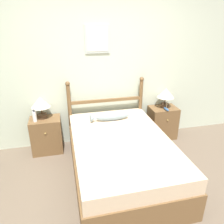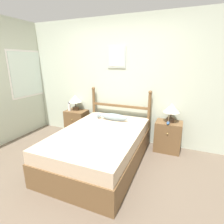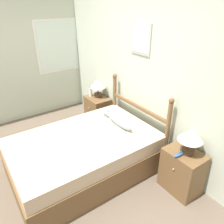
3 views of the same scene
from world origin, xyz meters
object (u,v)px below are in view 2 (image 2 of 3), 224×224
at_px(table_lamp_left, 75,100).
at_px(bottle, 69,107).
at_px(bed, 100,147).
at_px(nightstand_right, 168,136).
at_px(model_boat, 168,123).
at_px(table_lamp_right, 172,109).
at_px(fish_pillow, 112,117).
at_px(nightstand_left, 77,123).

bearing_deg(table_lamp_left, bottle, -133.74).
distance_m(bed, nightstand_right, 1.34).
bearing_deg(nightstand_right, model_boat, -95.41).
distance_m(bed, table_lamp_right, 1.47).
xyz_separation_m(nightstand_right, model_boat, (-0.01, -0.11, 0.32)).
bearing_deg(nightstand_right, fish_pillow, -166.12).
xyz_separation_m(bed, nightstand_right, (1.03, 0.86, 0.01)).
bearing_deg(bed, table_lamp_right, 39.65).
relative_size(table_lamp_right, bottle, 1.74).
bearing_deg(table_lamp_left, model_boat, -4.19).
relative_size(bed, table_lamp_left, 5.66).
bearing_deg(bottle, nightstand_left, 26.45).
xyz_separation_m(bed, nightstand_left, (-1.03, 0.86, 0.01)).
distance_m(model_boat, fish_pillow, 1.05).
xyz_separation_m(table_lamp_left, fish_pillow, (1.04, -0.30, -0.20)).
bearing_deg(bed, table_lamp_left, 139.97).
relative_size(table_lamp_left, bottle, 1.74).
height_order(nightstand_right, fish_pillow, fish_pillow).
height_order(bed, bottle, bottle).
height_order(table_lamp_left, model_boat, table_lamp_left).
distance_m(nightstand_right, fish_pillow, 1.14).
distance_m(table_lamp_left, bottle, 0.22).
distance_m(bed, table_lamp_left, 1.50).
xyz_separation_m(table_lamp_right, bottle, (-2.22, -0.08, -0.16)).
height_order(table_lamp_left, bottle, table_lamp_left).
distance_m(table_lamp_right, fish_pillow, 1.12).
relative_size(bed, nightstand_left, 3.40).
bearing_deg(nightstand_right, bed, -140.32).
bearing_deg(nightstand_left, table_lamp_right, 0.39).
bearing_deg(bottle, model_boat, -1.22).
height_order(nightstand_right, bottle, bottle).
distance_m(bed, fish_pillow, 0.70).
xyz_separation_m(nightstand_left, table_lamp_right, (2.08, 0.01, 0.54)).
bearing_deg(nightstand_left, model_boat, -3.18).
xyz_separation_m(nightstand_right, table_lamp_right, (0.02, 0.01, 0.54)).
xyz_separation_m(nightstand_left, model_boat, (2.05, -0.11, 0.32)).
relative_size(bottle, model_boat, 1.20).
distance_m(nightstand_right, table_lamp_right, 0.54).
distance_m(nightstand_left, fish_pillow, 1.10).
height_order(bottle, fish_pillow, bottle).
bearing_deg(bottle, table_lamp_right, 2.11).
bearing_deg(fish_pillow, nightstand_left, 165.53).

